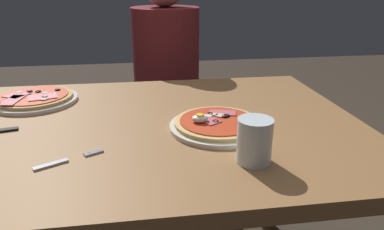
# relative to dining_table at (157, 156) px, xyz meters

# --- Properties ---
(dining_table) EXTENTS (1.17, 0.87, 0.72)m
(dining_table) POSITION_rel_dining_table_xyz_m (0.00, 0.00, 0.00)
(dining_table) COLOR olive
(dining_table) RESTS_ON ground
(pizza_foreground) EXTENTS (0.26, 0.26, 0.05)m
(pizza_foreground) POSITION_rel_dining_table_xyz_m (0.16, -0.07, 0.12)
(pizza_foreground) COLOR silver
(pizza_foreground) RESTS_ON dining_table
(pizza_across_left) EXTENTS (0.27, 0.27, 0.03)m
(pizza_across_left) POSITION_rel_dining_table_xyz_m (-0.39, 0.24, 0.12)
(pizza_across_left) COLOR white
(pizza_across_left) RESTS_ON dining_table
(water_glass_near) EXTENTS (0.08, 0.08, 0.10)m
(water_glass_near) POSITION_rel_dining_table_xyz_m (0.20, -0.26, 0.15)
(water_glass_near) COLOR silver
(water_glass_near) RESTS_ON dining_table
(fork) EXTENTS (0.15, 0.09, 0.00)m
(fork) POSITION_rel_dining_table_xyz_m (-0.22, -0.20, 0.11)
(fork) COLOR silver
(fork) RESTS_ON dining_table
(diner_person) EXTENTS (0.32, 0.32, 1.18)m
(diner_person) POSITION_rel_dining_table_xyz_m (0.09, 0.77, -0.05)
(diner_person) COLOR black
(diner_person) RESTS_ON ground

